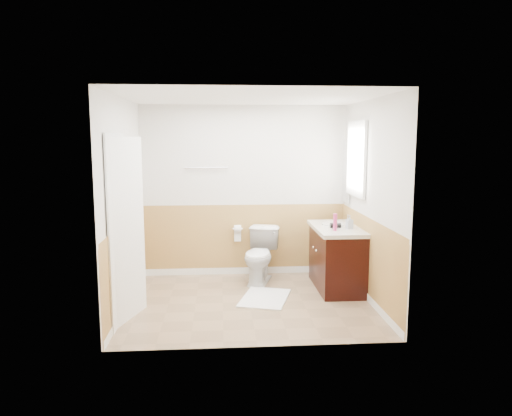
{
  "coord_description": "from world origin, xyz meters",
  "views": [
    {
      "loc": [
        -0.35,
        -5.78,
        2.03
      ],
      "look_at": [
        0.1,
        0.25,
        1.15
      ],
      "focal_mm": 33.96,
      "sensor_mm": 36.0,
      "label": 1
    }
  ],
  "objects": [
    {
      "name": "hair_dryer_body",
      "position": [
        1.16,
        0.4,
        0.89
      ],
      "size": [
        0.14,
        0.07,
        0.07
      ],
      "primitive_type": "cylinder",
      "rotation": [
        0.0,
        1.57,
        0.0
      ],
      "color": "black",
      "rests_on": "countertop"
    },
    {
      "name": "countertop",
      "position": [
        1.2,
        0.49,
        0.83
      ],
      "size": [
        0.6,
        1.15,
        0.05
      ],
      "primitive_type": "cube",
      "color": "beige",
      "rests_on": "vanity_cabinet"
    },
    {
      "name": "hair_dryer_handle",
      "position": [
        1.13,
        0.37,
        0.86
      ],
      "size": [
        0.03,
        0.03,
        0.07
      ],
      "primitive_type": "cylinder",
      "color": "black",
      "rests_on": "countertop"
    },
    {
      "name": "towel_bar",
      "position": [
        -0.55,
        1.25,
        1.6
      ],
      "size": [
        0.62,
        0.02,
        0.02
      ],
      "primitive_type": "cylinder",
      "rotation": [
        0.0,
        1.57,
        0.0
      ],
      "color": "silver",
      "rests_on": "wall_back"
    },
    {
      "name": "door",
      "position": [
        -1.4,
        -0.45,
        1.02
      ],
      "size": [
        0.29,
        0.78,
        2.04
      ],
      "primitive_type": "cube",
      "rotation": [
        0.0,
        0.0,
        -0.31
      ],
      "color": "white",
      "rests_on": "wall_left"
    },
    {
      "name": "lotion_bottle",
      "position": [
        1.11,
        0.22,
        0.96
      ],
      "size": [
        0.05,
        0.05,
        0.22
      ],
      "primitive_type": "cylinder",
      "color": "#C33270",
      "rests_on": "countertop"
    },
    {
      "name": "floor",
      "position": [
        0.0,
        0.0,
        0.0
      ],
      "size": [
        3.0,
        3.0,
        0.0
      ],
      "primitive_type": "plane",
      "color": "#8C7051",
      "rests_on": "ground"
    },
    {
      "name": "tp_roll",
      "position": [
        -0.1,
        1.23,
        0.7
      ],
      "size": [
        0.1,
        0.11,
        0.11
      ],
      "primitive_type": "cylinder",
      "rotation": [
        0.0,
        1.57,
        0.0
      ],
      "color": "white",
      "rests_on": "tp_holder_bar"
    },
    {
      "name": "wall_right",
      "position": [
        1.5,
        0.0,
        1.25
      ],
      "size": [
        0.0,
        3.0,
        3.0
      ],
      "primitive_type": "plane",
      "rotation": [
        1.57,
        0.0,
        -1.57
      ],
      "color": "silver",
      "rests_on": "floor"
    },
    {
      "name": "door_frame",
      "position": [
        -1.48,
        -0.45,
        1.03
      ],
      "size": [
        0.02,
        0.92,
        2.1
      ],
      "primitive_type": "cube",
      "color": "white",
      "rests_on": "wall_left"
    },
    {
      "name": "wainscot_left",
      "position": [
        -1.49,
        0.0,
        0.5
      ],
      "size": [
        0.0,
        2.6,
        2.6
      ],
      "primitive_type": "plane",
      "rotation": [
        1.57,
        0.0,
        1.57
      ],
      "color": "tan",
      "rests_on": "floor"
    },
    {
      "name": "sink_basin",
      "position": [
        1.21,
        0.64,
        0.86
      ],
      "size": [
        0.36,
        0.36,
        0.02
      ],
      "primitive_type": "cylinder",
      "color": "white",
      "rests_on": "countertop"
    },
    {
      "name": "wainscot_back",
      "position": [
        0.0,
        1.29,
        0.5
      ],
      "size": [
        3.0,
        0.0,
        3.0
      ],
      "primitive_type": "plane",
      "rotation": [
        1.57,
        0.0,
        0.0
      ],
      "color": "tan",
      "rests_on": "floor"
    },
    {
      "name": "soap_dispenser",
      "position": [
        1.33,
        0.34,
        0.94
      ],
      "size": [
        0.09,
        0.09,
        0.18
      ],
      "primitive_type": "imported",
      "rotation": [
        0.0,
        0.0,
        0.16
      ],
      "color": "#9CA4B0",
      "rests_on": "countertop"
    },
    {
      "name": "ceiling",
      "position": [
        0.0,
        0.0,
        2.5
      ],
      "size": [
        3.0,
        3.0,
        0.0
      ],
      "primitive_type": "plane",
      "rotation": [
        3.14,
        0.0,
        0.0
      ],
      "color": "white",
      "rests_on": "floor"
    },
    {
      "name": "tp_holder_bar",
      "position": [
        -0.1,
        1.23,
        0.7
      ],
      "size": [
        0.14,
        0.02,
        0.02
      ],
      "primitive_type": "cylinder",
      "rotation": [
        0.0,
        1.57,
        0.0
      ],
      "color": "silver",
      "rests_on": "wall_back"
    },
    {
      "name": "door_knob",
      "position": [
        -1.34,
        -0.12,
        0.95
      ],
      "size": [
        0.06,
        0.06,
        0.06
      ],
      "primitive_type": "sphere",
      "color": "silver",
      "rests_on": "door"
    },
    {
      "name": "vanity_cabinet",
      "position": [
        1.21,
        0.49,
        0.4
      ],
      "size": [
        0.55,
        1.1,
        0.8
      ],
      "primitive_type": "cube",
      "color": "black",
      "rests_on": "floor"
    },
    {
      "name": "vanity_knob_left",
      "position": [
        0.91,
        0.39,
        0.55
      ],
      "size": [
        0.03,
        0.03,
        0.03
      ],
      "primitive_type": "sphere",
      "color": "white",
      "rests_on": "vanity_cabinet"
    },
    {
      "name": "wall_back",
      "position": [
        0.0,
        1.3,
        1.25
      ],
      "size": [
        3.0,
        0.0,
        3.0
      ],
      "primitive_type": "plane",
      "rotation": [
        1.57,
        0.0,
        0.0
      ],
      "color": "silver",
      "rests_on": "floor"
    },
    {
      "name": "window_frame",
      "position": [
        1.47,
        0.59,
        1.75
      ],
      "size": [
        0.04,
        0.8,
        1.0
      ],
      "primitive_type": "cube",
      "color": "white",
      "rests_on": "wall_right"
    },
    {
      "name": "bath_mat",
      "position": [
        0.2,
        0.11,
        0.01
      ],
      "size": [
        0.76,
        0.93,
        0.02
      ],
      "primitive_type": "cube",
      "rotation": [
        0.0,
        0.0,
        -0.3
      ],
      "color": "white",
      "rests_on": "floor"
    },
    {
      "name": "vanity_knob_right",
      "position": [
        0.91,
        0.59,
        0.55
      ],
      "size": [
        0.03,
        0.03,
        0.03
      ],
      "primitive_type": "sphere",
      "color": "silver",
      "rests_on": "vanity_cabinet"
    },
    {
      "name": "tp_sheet",
      "position": [
        -0.1,
        1.23,
        0.59
      ],
      "size": [
        0.1,
        0.01,
        0.16
      ],
      "primitive_type": "cube",
      "color": "white",
      "rests_on": "tp_roll"
    },
    {
      "name": "toilet",
      "position": [
        0.2,
        0.86,
        0.38
      ],
      "size": [
        0.63,
        0.84,
        0.76
      ],
      "primitive_type": "imported",
      "rotation": [
        0.0,
        0.0,
        -0.3
      ],
      "color": "white",
      "rests_on": "floor"
    },
    {
      "name": "wall_front",
      "position": [
        0.0,
        -1.3,
        1.25
      ],
      "size": [
        3.0,
        0.0,
        3.0
      ],
      "primitive_type": "plane",
      "rotation": [
        -1.57,
        0.0,
        0.0
      ],
      "color": "silver",
      "rests_on": "floor"
    },
    {
      "name": "window_glass",
      "position": [
        1.49,
        0.59,
        1.75
      ],
      "size": [
        0.01,
        0.7,
        0.9
      ],
      "primitive_type": "cube",
      "color": "white",
      "rests_on": "wall_right"
    },
    {
      "name": "wainscot_right",
      "position": [
        1.49,
        0.0,
        0.5
      ],
      "size": [
        0.0,
        2.6,
        2.6
      ],
      "primitive_type": "plane",
      "rotation": [
        1.57,
        0.0,
        -1.57
      ],
      "color": "tan",
      "rests_on": "floor"
    },
    {
      "name": "mirror_panel",
      "position": [
        1.48,
        1.1,
        1.55
      ],
      "size": [
        0.02,
        0.35,
        0.9
      ],
      "primitive_type": "cube",
      "color": "silver",
      "rests_on": "wall_right"
    },
    {
      "name": "faucet",
      "position": [
        1.39,
        0.64,
        0.92
      ],
      "size": [
        0.02,
        0.02,
        0.14
      ],
      "primitive_type": "cylinder",
      "color": "silver",
      "rests_on": "countertop"
    },
    {
      "name": "wall_left",
      "position": [
        -1.5,
        0.0,
        1.25
      ],
      "size": [
        0.0,
        3.0,
        3.0
      ],
      "primitive_type": "plane",
      "rotation": [
        1.57,
        0.0,
        1.57
      ],
      "color": "silver",
      "rests_on": "floor"
    },
    {
      "name": "wainscot_front",
      "position": [
        0.0,
        -1.29,
        0.5
      ],
      "size": [
        3.0,
        0.0,
        3.0
      ],
      "primitive_type": "plane",
      "rotation": [
        -1.57,
        0.0,
        0.0
      ],
      "color": "tan",
      "rests_on": "floor"
    }
  ]
}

